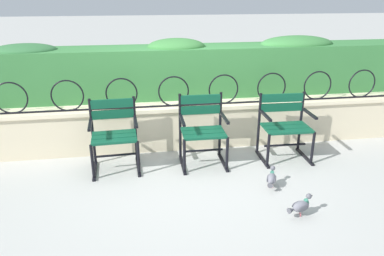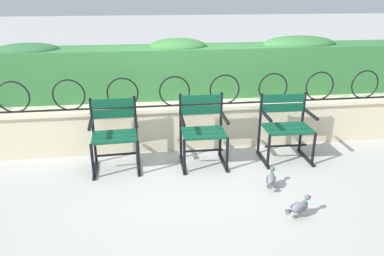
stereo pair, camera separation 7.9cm
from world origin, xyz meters
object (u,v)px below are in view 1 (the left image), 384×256
(park_chair_left, at_px, (114,133))
(pigeon_far_side, at_px, (301,206))
(pigeon_near_chairs, at_px, (271,178))
(park_chair_right, at_px, (285,124))
(park_chair_centre, at_px, (202,129))

(park_chair_left, distance_m, pigeon_far_side, 2.32)
(pigeon_near_chairs, distance_m, pigeon_far_side, 0.59)
(park_chair_right, distance_m, pigeon_near_chairs, 0.95)
(park_chair_right, height_order, pigeon_near_chairs, park_chair_right)
(park_chair_right, xyz_separation_m, pigeon_far_side, (-0.35, -1.34, -0.35))
(park_chair_centre, relative_size, park_chair_right, 1.05)
(pigeon_near_chairs, bearing_deg, park_chair_centre, 130.80)
(park_chair_left, height_order, pigeon_far_side, park_chair_left)
(park_chair_centre, bearing_deg, pigeon_near_chairs, -49.20)
(pigeon_far_side, bearing_deg, park_chair_centre, 118.96)
(park_chair_centre, bearing_deg, park_chair_left, 178.59)
(pigeon_near_chairs, relative_size, pigeon_far_side, 0.97)
(park_chair_left, xyz_separation_m, park_chair_centre, (1.10, -0.03, 0.00))
(park_chair_left, height_order, park_chair_right, park_chair_left)
(park_chair_right, relative_size, pigeon_far_side, 2.97)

